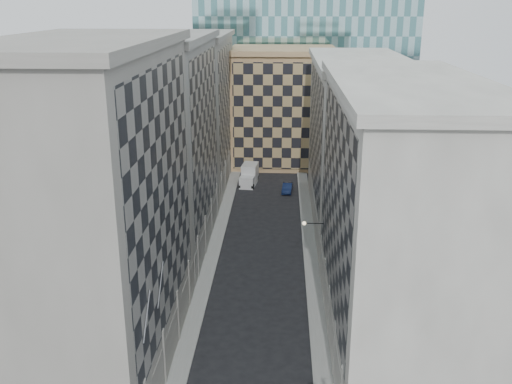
% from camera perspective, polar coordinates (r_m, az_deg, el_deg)
% --- Properties ---
extents(sidewalk_west, '(1.50, 100.00, 0.15)m').
position_cam_1_polar(sidewalk_west, '(61.64, -4.37, -6.22)').
color(sidewalk_west, gray).
rests_on(sidewalk_west, ground).
extents(sidewalk_east, '(1.50, 100.00, 0.15)m').
position_cam_1_polar(sidewalk_east, '(61.30, 5.48, -6.40)').
color(sidewalk_east, gray).
rests_on(sidewalk_east, ground).
extents(bldg_left_a, '(10.80, 22.80, 23.70)m').
position_cam_1_polar(bldg_left_a, '(41.19, -15.76, -2.07)').
color(bldg_left_a, gray).
rests_on(bldg_left_a, ground).
extents(bldg_left_b, '(10.80, 22.80, 22.70)m').
position_cam_1_polar(bldg_left_b, '(61.66, -9.51, 4.67)').
color(bldg_left_b, gray).
rests_on(bldg_left_b, ground).
extents(bldg_left_c, '(10.80, 22.80, 21.70)m').
position_cam_1_polar(bldg_left_c, '(82.92, -6.38, 8.00)').
color(bldg_left_c, gray).
rests_on(bldg_left_c, ground).
extents(bldg_right_a, '(10.80, 26.80, 20.70)m').
position_cam_1_polar(bldg_right_a, '(44.29, 14.05, -2.55)').
color(bldg_right_a, '#A9A59B').
rests_on(bldg_right_a, ground).
extents(bldg_right_b, '(10.80, 28.80, 19.70)m').
position_cam_1_polar(bldg_right_b, '(69.96, 9.93, 5.05)').
color(bldg_right_b, '#A9A59B').
rests_on(bldg_right_b, ground).
extents(tan_block, '(16.80, 14.80, 18.80)m').
position_cam_1_polar(tan_block, '(94.85, 2.65, 8.57)').
color(tan_block, '#A28056').
rests_on(tan_block, ground).
extents(flagpoles_left, '(0.10, 6.33, 2.33)m').
position_cam_1_polar(flagpoles_left, '(37.08, -10.17, -10.53)').
color(flagpoles_left, gray).
rests_on(flagpoles_left, ground).
extents(bracket_lamp, '(1.98, 0.36, 0.36)m').
position_cam_1_polar(bracket_lamp, '(53.33, 5.03, -3.14)').
color(bracket_lamp, black).
rests_on(bracket_lamp, ground).
extents(box_truck, '(2.73, 5.48, 2.89)m').
position_cam_1_polar(box_truck, '(84.51, -0.68, 1.63)').
color(box_truck, silver).
rests_on(box_truck, ground).
extents(dark_car, '(1.71, 3.99, 1.28)m').
position_cam_1_polar(dark_car, '(81.11, 3.16, 0.42)').
color(dark_car, '#101B3D').
rests_on(dark_car, ground).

